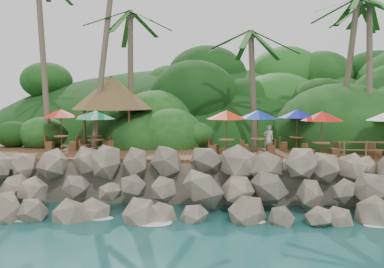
{
  "coord_description": "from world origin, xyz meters",
  "views": [
    {
      "loc": [
        1.32,
        -17.59,
        5.57
      ],
      "look_at": [
        0.0,
        6.0,
        3.4
      ],
      "focal_mm": 38.89,
      "sensor_mm": 36.0,
      "label": 1
    }
  ],
  "objects": [
    {
      "name": "ground",
      "position": [
        0.0,
        0.0,
        0.0
      ],
      "size": [
        140.0,
        140.0,
        0.0
      ],
      "primitive_type": "plane",
      "color": "#19514F",
      "rests_on": "ground"
    },
    {
      "name": "land_base",
      "position": [
        0.0,
        16.0,
        1.05
      ],
      "size": [
        32.0,
        25.2,
        2.1
      ],
      "primitive_type": "cube",
      "color": "gray",
      "rests_on": "ground"
    },
    {
      "name": "jungle_hill",
      "position": [
        0.0,
        23.5,
        0.0
      ],
      "size": [
        44.8,
        28.0,
        15.4
      ],
      "primitive_type": "ellipsoid",
      "color": "#143811",
      "rests_on": "ground"
    },
    {
      "name": "seawall",
      "position": [
        0.0,
        2.0,
        1.15
      ],
      "size": [
        29.0,
        4.0,
        2.3
      ],
      "primitive_type": null,
      "color": "gray",
      "rests_on": "ground"
    },
    {
      "name": "terrace",
      "position": [
        0.0,
        6.0,
        2.2
      ],
      "size": [
        26.0,
        5.0,
        0.2
      ],
      "primitive_type": "cube",
      "color": "brown",
      "rests_on": "land_base"
    },
    {
      "name": "jungle_foliage",
      "position": [
        0.0,
        15.0,
        0.0
      ],
      "size": [
        44.0,
        16.0,
        12.0
      ],
      "primitive_type": null,
      "color": "#143811",
      "rests_on": "ground"
    },
    {
      "name": "foam_line",
      "position": [
        0.0,
        0.3,
        0.03
      ],
      "size": [
        25.2,
        0.8,
        0.06
      ],
      "color": "white",
      "rests_on": "ground"
    },
    {
      "name": "palapa",
      "position": [
        -5.41,
        9.24,
        5.79
      ],
      "size": [
        5.29,
        5.29,
        4.6
      ],
      "color": "brown",
      "rests_on": "ground"
    },
    {
      "name": "dining_clusters",
      "position": [
        0.9,
        5.94,
        4.35
      ],
      "size": [
        25.27,
        5.48,
        2.47
      ],
      "color": "brown",
      "rests_on": "terrace"
    },
    {
      "name": "waiter",
      "position": [
        4.41,
        6.56,
        3.11
      ],
      "size": [
        0.63,
        0.45,
        1.62
      ],
      "primitive_type": "imported",
      "rotation": [
        0.0,
        0.0,
        3.25
      ],
      "color": "white",
      "rests_on": "terrace"
    }
  ]
}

